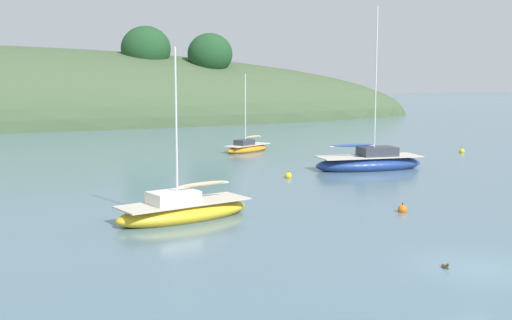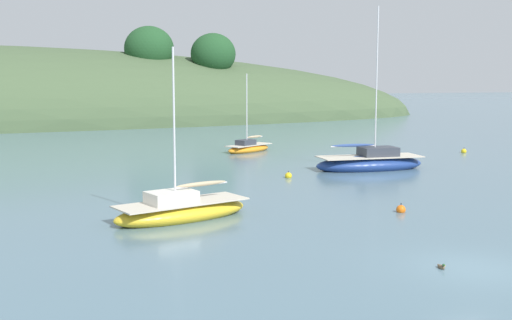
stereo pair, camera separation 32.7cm
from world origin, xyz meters
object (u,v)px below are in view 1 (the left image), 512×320
(mooring_buoy_outer, at_px, (288,176))
(mooring_buoy_inner, at_px, (462,151))
(sailboat_grey_yawl, at_px, (370,163))
(duck_straggler, at_px, (446,266))
(sailboat_blue_center, at_px, (183,211))
(mooring_buoy_channel, at_px, (402,209))
(sailboat_navy_dinghy, at_px, (247,148))

(mooring_buoy_outer, relative_size, mooring_buoy_inner, 1.00)
(sailboat_grey_yawl, bearing_deg, duck_straggler, -115.23)
(sailboat_blue_center, distance_m, mooring_buoy_inner, 32.65)
(sailboat_grey_yawl, relative_size, mooring_buoy_outer, 20.82)
(sailboat_blue_center, bearing_deg, mooring_buoy_channel, -12.69)
(sailboat_navy_dinghy, height_order, mooring_buoy_inner, sailboat_navy_dinghy)
(sailboat_navy_dinghy, height_order, mooring_buoy_channel, sailboat_navy_dinghy)
(sailboat_grey_yawl, xyz_separation_m, mooring_buoy_outer, (-6.69, -1.32, -0.34))
(sailboat_grey_yawl, xyz_separation_m, sailboat_navy_dinghy, (-4.08, 12.94, -0.13))
(mooring_buoy_inner, bearing_deg, sailboat_grey_yawl, -155.30)
(mooring_buoy_inner, xyz_separation_m, duck_straggler, (-22.21, -26.45, -0.07))
(sailboat_blue_center, distance_m, duck_straggler, 12.00)
(sailboat_blue_center, distance_m, sailboat_grey_yawl, 19.04)
(mooring_buoy_channel, bearing_deg, sailboat_navy_dinghy, 85.78)
(mooring_buoy_inner, bearing_deg, duck_straggler, -130.02)
(sailboat_blue_center, relative_size, sailboat_navy_dinghy, 1.16)
(mooring_buoy_outer, xyz_separation_m, duck_straggler, (-3.08, -19.41, -0.07))
(mooring_buoy_outer, bearing_deg, sailboat_navy_dinghy, 79.64)
(sailboat_navy_dinghy, bearing_deg, duck_straggler, -99.59)
(sailboat_blue_center, bearing_deg, duck_straggler, -59.13)
(mooring_buoy_outer, distance_m, duck_straggler, 19.66)
(sailboat_grey_yawl, distance_m, mooring_buoy_inner, 13.70)
(sailboat_blue_center, height_order, duck_straggler, sailboat_blue_center)
(mooring_buoy_channel, relative_size, duck_straggler, 1.27)
(mooring_buoy_inner, height_order, duck_straggler, mooring_buoy_inner)
(mooring_buoy_outer, relative_size, mooring_buoy_channel, 1.00)
(duck_straggler, bearing_deg, mooring_buoy_outer, 80.97)
(mooring_buoy_channel, bearing_deg, sailboat_blue_center, 167.31)
(sailboat_blue_center, bearing_deg, sailboat_navy_dinghy, 63.12)
(mooring_buoy_outer, bearing_deg, sailboat_grey_yawl, 11.16)
(sailboat_blue_center, relative_size, sailboat_grey_yawl, 0.69)
(sailboat_blue_center, height_order, mooring_buoy_channel, sailboat_blue_center)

